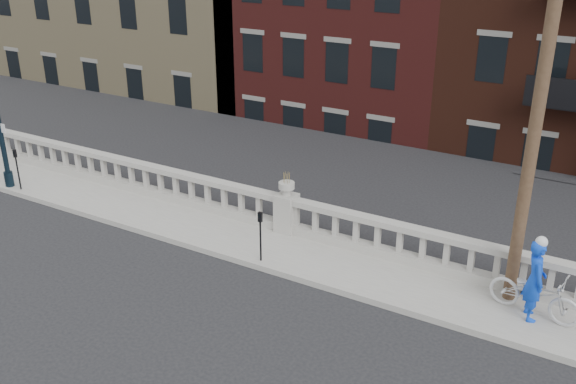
# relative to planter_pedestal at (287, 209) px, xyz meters

# --- Properties ---
(ground) EXTENTS (120.00, 120.00, 0.00)m
(ground) POSITION_rel_planter_pedestal_xyz_m (0.00, -3.95, -0.83)
(ground) COLOR black
(ground) RESTS_ON ground
(sidewalk) EXTENTS (32.00, 2.20, 0.15)m
(sidewalk) POSITION_rel_planter_pedestal_xyz_m (0.00, -0.95, -0.76)
(sidewalk) COLOR gray
(sidewalk) RESTS_ON ground
(balustrade) EXTENTS (28.00, 0.34, 1.03)m
(balustrade) POSITION_rel_planter_pedestal_xyz_m (0.00, 0.00, -0.19)
(balustrade) COLOR gray
(balustrade) RESTS_ON sidewalk
(planter_pedestal) EXTENTS (0.55, 0.55, 1.76)m
(planter_pedestal) POSITION_rel_planter_pedestal_xyz_m (0.00, 0.00, 0.00)
(planter_pedestal) COLOR gray
(planter_pedestal) RESTS_ON sidewalk
(lower_level) EXTENTS (80.00, 44.00, 20.80)m
(lower_level) POSITION_rel_planter_pedestal_xyz_m (0.56, 19.09, 1.80)
(lower_level) COLOR #605E59
(lower_level) RESTS_ON ground
(utility_pole) EXTENTS (1.60, 0.28, 10.00)m
(utility_pole) POSITION_rel_planter_pedestal_xyz_m (6.20, -0.35, 4.41)
(utility_pole) COLOR #422D1E
(utility_pole) RESTS_ON sidewalk
(parking_meter_b) EXTENTS (0.10, 0.09, 1.36)m
(parking_meter_b) POSITION_rel_planter_pedestal_xyz_m (-8.97, -1.80, 0.17)
(parking_meter_b) COLOR black
(parking_meter_b) RESTS_ON sidewalk
(parking_meter_c) EXTENTS (0.10, 0.09, 1.36)m
(parking_meter_c) POSITION_rel_planter_pedestal_xyz_m (0.29, -1.80, 0.17)
(parking_meter_c) COLOR black
(parking_meter_c) RESTS_ON sidewalk
(bicycle) EXTENTS (2.11, 1.01, 1.06)m
(bicycle) POSITION_rel_planter_pedestal_xyz_m (6.80, -0.80, -0.15)
(bicycle) COLOR beige
(bicycle) RESTS_ON sidewalk
(cyclist) EXTENTS (0.68, 0.81, 1.88)m
(cyclist) POSITION_rel_planter_pedestal_xyz_m (6.77, -0.94, 0.26)
(cyclist) COLOR blue
(cyclist) RESTS_ON sidewalk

